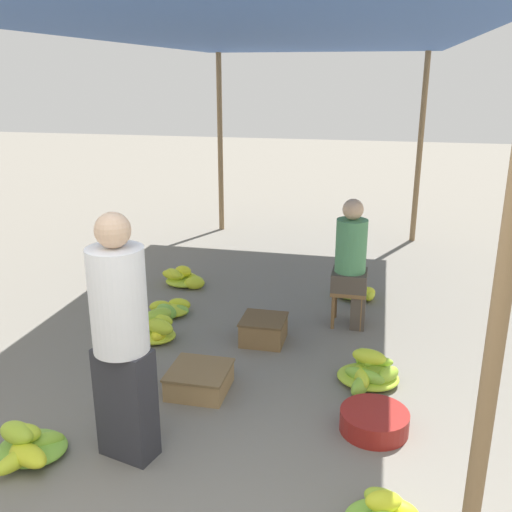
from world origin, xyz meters
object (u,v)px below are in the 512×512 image
at_px(banana_pile_right_0, 356,292).
at_px(crate_near, 264,330).
at_px(vendor_seated, 352,262).
at_px(banana_pile_left_2, 184,278).
at_px(vendor_foreground, 121,337).
at_px(banana_pile_left_0, 28,446).
at_px(banana_pile_right_1, 368,373).
at_px(banana_pile_left_3, 171,309).
at_px(banana_pile_left_1, 156,328).
at_px(basin_black, 374,421).
at_px(crate_mid, 199,380).
at_px(stool, 349,295).

xyz_separation_m(banana_pile_right_0, crate_near, (-0.79, -1.30, 0.05)).
relative_size(vendor_seated, crate_near, 3.14).
relative_size(banana_pile_left_2, crate_near, 1.42).
bearing_deg(vendor_foreground, vendor_seated, 61.68).
height_order(banana_pile_left_0, banana_pile_right_1, banana_pile_right_1).
xyz_separation_m(vendor_foreground, vendor_seated, (1.28, 2.38, -0.19)).
relative_size(vendor_seated, banana_pile_left_3, 2.75).
relative_size(vendor_seated, banana_pile_right_0, 2.34).
relative_size(banana_pile_left_0, banana_pile_left_1, 1.09).
xyz_separation_m(vendor_seated, banana_pile_left_2, (-2.00, 0.70, -0.57)).
height_order(basin_black, crate_mid, crate_mid).
xyz_separation_m(stool, banana_pile_right_1, (0.24, -1.14, -0.21)).
bearing_deg(banana_pile_left_3, basin_black, -37.03).
bearing_deg(banana_pile_left_2, crate_near, -45.59).
height_order(banana_pile_right_0, crate_mid, same).
bearing_deg(banana_pile_right_1, vendor_foreground, -140.47).
xyz_separation_m(basin_black, crate_mid, (-1.36, 0.24, 0.02)).
xyz_separation_m(vendor_seated, crate_near, (-0.76, -0.56, -0.54)).
xyz_separation_m(vendor_seated, banana_pile_left_1, (-1.75, -0.77, -0.53)).
bearing_deg(banana_pile_left_3, banana_pile_right_0, 25.93).
distance_m(vendor_seated, banana_pile_left_2, 2.19).
height_order(banana_pile_left_3, crate_mid, crate_mid).
relative_size(banana_pile_left_2, banana_pile_left_3, 1.24).
xyz_separation_m(vendor_foreground, stool, (1.27, 2.38, -0.54)).
height_order(banana_pile_right_1, crate_near, banana_pile_right_1).
height_order(banana_pile_left_0, banana_pile_left_1, banana_pile_left_1).
distance_m(banana_pile_left_2, banana_pile_left_3, 0.89).
distance_m(banana_pile_left_1, crate_near, 1.02).
xyz_separation_m(banana_pile_left_1, crate_mid, (0.68, -0.76, -0.03)).
bearing_deg(vendor_seated, banana_pile_left_2, 160.64).
bearing_deg(vendor_foreground, banana_pile_right_0, 67.14).
bearing_deg(banana_pile_right_1, vendor_seated, 101.10).
distance_m(banana_pile_right_1, crate_mid, 1.36).
bearing_deg(banana_pile_left_1, vendor_seated, 23.60).
bearing_deg(banana_pile_right_1, banana_pile_left_3, 154.81).
bearing_deg(crate_near, vendor_seated, 36.61).
height_order(banana_pile_left_1, banana_pile_left_2, banana_pile_left_1).
xyz_separation_m(vendor_foreground, banana_pile_left_1, (-0.47, 1.61, -0.73)).
bearing_deg(banana_pile_right_0, banana_pile_left_1, -139.96).
height_order(vendor_seated, banana_pile_left_1, vendor_seated).
xyz_separation_m(banana_pile_left_2, banana_pile_left_3, (0.17, -0.87, -0.03)).
xyz_separation_m(basin_black, banana_pile_left_1, (-2.04, 1.00, 0.05)).
distance_m(stool, basin_black, 1.81).
bearing_deg(stool, crate_near, -142.73).
bearing_deg(basin_black, crate_near, 130.92).
height_order(banana_pile_right_0, banana_pile_right_1, banana_pile_right_1).
bearing_deg(banana_pile_right_1, banana_pile_left_2, 140.36).
bearing_deg(vendor_foreground, basin_black, 21.21).
distance_m(banana_pile_left_1, banana_pile_right_0, 2.33).
relative_size(stool, banana_pile_right_1, 0.65).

